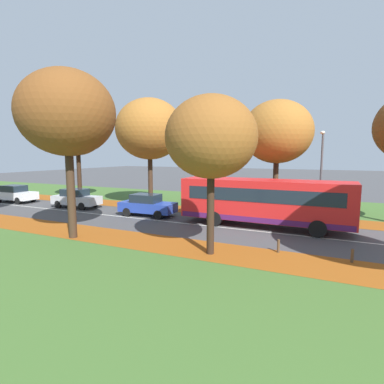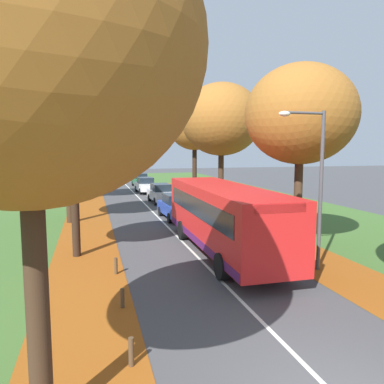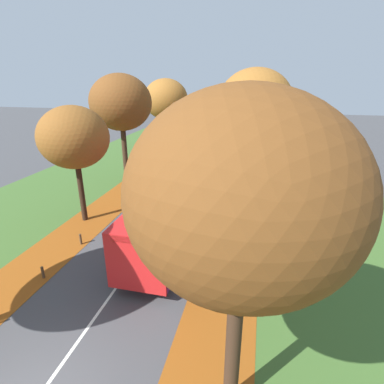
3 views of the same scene
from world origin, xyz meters
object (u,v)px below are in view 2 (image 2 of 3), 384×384
Objects in this scene: bus at (223,215)px; car_white_third_in_line at (146,185)px; car_green_fourth_in_line at (140,180)px; tree_right_far at (195,127)px; tree_right_near at (301,115)px; tree_right_mid at (221,120)px; tree_left_far at (78,130)px; streetlamp_right at (314,173)px; bollard_third at (131,352)px; bollard_fourth at (122,298)px; car_silver_following at (161,193)px; tree_left_near at (72,133)px; tree_left_mid at (66,115)px; bollard_fifth at (116,266)px; car_blue_lead at (176,206)px; tree_left_nearest at (25,46)px.

car_white_third_in_line is at bearing 90.16° from bus.
tree_right_far is at bearing -70.20° from car_green_fourth_in_line.
tree_right_far is at bearing 88.48° from tree_right_near.
tree_left_far is at bearing 138.12° from tree_right_mid.
streetlamp_right is (-1.23, -3.06, -2.40)m from tree_right_near.
bollard_third is 1.10× the size of bollard_fourth.
tree_left_far is 9.52m from car_silver_following.
car_silver_following is (6.45, 14.88, -4.47)m from tree_left_near.
tree_right_mid is 14.55× the size of bollard_third.
streetlamp_right is 27.00m from car_white_third_in_line.
tree_left_mid is 15.37× the size of bollard_fourth.
bollard_fifth is at bearing -105.71° from car_silver_following.
bollard_fourth is 0.14× the size of car_silver_following.
tree_left_far is 22.45m from tree_right_near.
car_blue_lead is (4.69, 16.30, 0.49)m from bollard_third.
tree_right_near is 10.83m from tree_right_mid.
tree_left_near is 1.67× the size of car_silver_following.
bollard_third is at bearing -137.96° from tree_right_near.
tree_right_near is (9.89, -1.24, 0.86)m from tree_left_near.
tree_left_nearest is 0.96× the size of tree_left_mid.
bollard_third is at bearing -83.07° from tree_left_mid.
car_blue_lead is at bearing 65.74° from bollard_fifth.
tree_left_mid reaches higher than bus.
bollard_third is 0.15× the size of car_silver_following.
tree_right_near is at bearing 10.68° from bollard_fifth.
tree_right_mid is at bearing 70.99° from bus.
tree_right_far reaches higher than bus.
car_white_third_in_line is at bearing 29.42° from tree_left_far.
tree_left_near is 21.21m from tree_right_far.
tree_right_mid is 14.25m from streetlamp_right.
tree_left_mid is at bearing -115.10° from car_white_third_in_line.
car_silver_following is (4.98, 17.70, 0.50)m from bollard_fifth.
tree_right_near is 17.31m from car_silver_following.
bollard_fifth is 8.10m from streetlamp_right.
tree_left_nearest reaches higher than car_blue_lead.
car_silver_following is (6.74, -3.90, -5.48)m from tree_left_far.
bollard_fifth is 32.42m from car_green_fourth_in_line.
tree_right_far is (10.42, 18.42, 1.35)m from tree_left_near.
tree_right_near is 10.36m from bollard_fifth.
bus is (6.47, 9.15, -4.41)m from tree_left_nearest.
tree_right_mid is 1.56× the size of streetlamp_right.
tree_left_nearest is at bearing -110.44° from bollard_fourth.
bus is (6.90, -9.01, -4.96)m from tree_left_mid.
tree_left_far reaches higher than bus.
tree_left_near reaches higher than car_white_third_in_line.
tree_left_mid is at bearing 98.71° from bollard_fourth.
car_green_fourth_in_line is (6.74, 39.52, -5.30)m from tree_left_nearest.
streetlamp_right reaches higher than car_white_third_in_line.
bollard_fourth is 0.10× the size of streetlamp_right.
tree_left_near is 11.38× the size of bollard_fifth.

